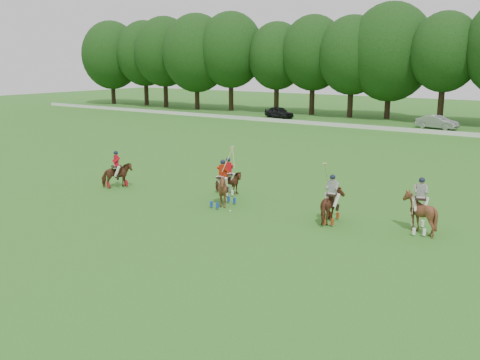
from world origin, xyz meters
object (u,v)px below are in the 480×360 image
Objects in this scene: polo_stripe_b at (419,212)px; polo_ball at (230,211)px; car_left at (279,112)px; polo_red_b at (228,182)px; polo_red_a at (117,175)px; car_mid at (437,122)px; polo_red_c at (223,189)px; polo_stripe_a at (332,206)px.

polo_stripe_b is 27.17× the size of polo_ball.
polo_red_b reaches higher than car_left.
polo_ball is (8.51, -0.43, -0.73)m from polo_red_a.
polo_red_a reaches higher than car_mid.
polo_red_b is 3.56m from polo_ball.
polo_red_c is at bearing -171.67° from car_mid.
polo_stripe_a is (5.39, -38.19, 0.09)m from car_mid.
polo_red_a is at bearing -159.87° from polo_red_b.
car_mid is 38.57m from polo_stripe_a.
polo_red_b is at bearing 119.74° from polo_red_c.
car_left reaches higher than polo_ball.
polo_red_a is 0.78× the size of polo_stripe_a.
polo_stripe_b reaches higher than polo_ball.
polo_red_b is at bearing 167.19° from polo_stripe_a.
car_left is 44.38m from polo_ball.
polo_red_c is at bearing 1.43° from polo_red_a.
polo_ball is (0.49, -39.37, -0.68)m from car_mid.
polo_red_a is at bearing -174.49° from polo_stripe_b.
polo_red_a is 17.21m from polo_stripe_b.
car_left is 1.43× the size of polo_red_c.
polo_stripe_a is at bearing 13.47° from polo_ball.
polo_red_c reaches higher than polo_red_a.
car_mid reaches higher than polo_ball.
car_mid reaches higher than car_left.
car_left is 47.30m from polo_stripe_b.
polo_red_b reaches higher than polo_ball.
car_mid is at bearing 87.45° from polo_red_b.
polo_red_a is 0.89× the size of polo_stripe_b.
polo_stripe_a reaches higher than car_left.
polo_stripe_a reaches higher than polo_stripe_b.
polo_stripe_a is (25.37, -38.19, 0.09)m from car_left.
polo_red_a is 8.55m from polo_ball.
polo_stripe_b is at bearing 13.67° from polo_stripe_a.
polo_red_a is at bearing 177.12° from polo_ball.
car_left is 1.51× the size of polo_stripe_a.
polo_stripe_b is (29.10, -37.29, 0.17)m from car_left.
polo_red_b is at bearing 176.33° from polo_stripe_b.
polo_red_c is (1.23, -2.15, 0.17)m from polo_red_b.
polo_ball is (20.47, -39.37, -0.68)m from car_left.
car_mid is 38.39m from polo_stripe_b.
car_mid is at bearing 98.03° from polo_stripe_a.
polo_red_c is at bearing -171.28° from polo_stripe_b.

